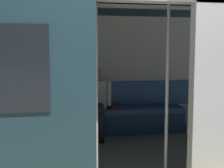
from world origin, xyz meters
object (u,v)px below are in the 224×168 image
Objects in this scene: train_car at (114,49)px; book at (114,107)px; bench_seat at (105,115)px; person_seated at (95,97)px; grab_pole_far at (167,88)px; grab_pole_door at (96,90)px; handbag at (72,104)px.

train_car is 29.09× the size of book.
bench_seat is 0.38m from person_seated.
grab_pole_far is at bearing 107.59° from person_seated.
train_car is at bearing 96.80° from person_seated.
bench_seat is 2.15m from grab_pole_door.
bench_seat is 2.09m from grab_pole_far.
bench_seat is at bearing -92.93° from train_car.
handbag reaches higher than bench_seat.
train_car is 5.37× the size of person_seated.
handbag is at bearing -15.77° from person_seated.
train_car is at bearing 70.53° from book.
person_seated is 5.42× the size of book.
grab_pole_far is (-0.99, 1.99, 0.50)m from handbag.
train_car is 1.04m from grab_pole_far.
grab_pole_door is at bearing 94.80° from handbag.
bench_seat is 0.62m from handbag.
grab_pole_door is 1.00× the size of grab_pole_far.
grab_pole_door is at bearing 78.38° from bench_seat.
train_car is 1.35m from person_seated.
person_seated is at bearing 164.23° from handbag.
book is (-0.17, -0.07, 0.12)m from bench_seat.
book is at bearing -105.65° from grab_pole_door.
handbag is 0.12× the size of grab_pole_door.
grab_pole_far is at bearing 88.11° from book.
handbag is at bearing -5.94° from bench_seat.
train_car is 24.62× the size of handbag.
grab_pole_door reaches higher than person_seated.
bench_seat is 1.37× the size of grab_pole_far.
person_seated is (0.13, -1.07, -0.81)m from train_car.
bench_seat is 2.41× the size of person_seated.
handbag is 0.12× the size of grab_pole_far.
train_car is at bearing 113.94° from handbag.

